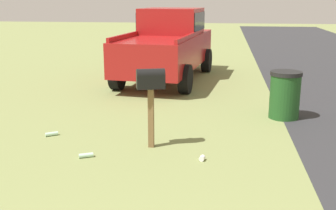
{
  "coord_description": "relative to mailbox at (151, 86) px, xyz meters",
  "views": [
    {
      "loc": [
        -0.45,
        -0.44,
        2.42
      ],
      "look_at": [
        4.64,
        0.26,
        1.08
      ],
      "focal_mm": 44.36,
      "sensor_mm": 36.0,
      "label": 1
    }
  ],
  "objects": [
    {
      "name": "trash_bin",
      "position": [
        2.05,
        -2.41,
        -0.55
      ],
      "size": [
        0.63,
        0.63,
        0.97
      ],
      "color": "#1E4C1E",
      "rests_on": "ground"
    },
    {
      "name": "litter_bottle_near_hydrant",
      "position": [
        -0.61,
        0.92,
        -1.01
      ],
      "size": [
        0.16,
        0.23,
        0.07
      ],
      "primitive_type": "cylinder",
      "rotation": [
        0.0,
        1.57,
        5.17
      ],
      "color": "#B2D8BF",
      "rests_on": "ground"
    },
    {
      "name": "pickup_truck",
      "position": [
        5.94,
        0.52,
        0.06
      ],
      "size": [
        5.25,
        2.58,
        2.09
      ],
      "rotation": [
        0.0,
        0.0,
        -0.12
      ],
      "color": "maroon",
      "rests_on": "ground"
    },
    {
      "name": "mailbox",
      "position": [
        0.0,
        0.0,
        0.0
      ],
      "size": [
        0.32,
        0.49,
        1.31
      ],
      "rotation": [
        0.0,
        0.0,
        0.3
      ],
      "color": "brown",
      "rests_on": "ground"
    },
    {
      "name": "litter_cup_far_scatter",
      "position": [
        -0.5,
        -0.87,
        -1.0
      ],
      "size": [
        0.11,
        0.1,
        0.08
      ],
      "primitive_type": "cylinder",
      "rotation": [
        0.0,
        1.57,
        2.93
      ],
      "color": "white",
      "rests_on": "ground"
    },
    {
      "name": "litter_bottle_midfield_a",
      "position": [
        0.31,
        1.87,
        -1.01
      ],
      "size": [
        0.18,
        0.22,
        0.07
      ],
      "primitive_type": "cylinder",
      "rotation": [
        0.0,
        1.57,
        5.32
      ],
      "color": "#B2D8BF",
      "rests_on": "ground"
    }
  ]
}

